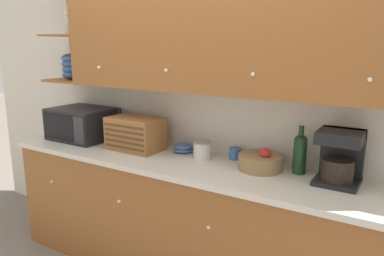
{
  "coord_description": "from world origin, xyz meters",
  "views": [
    {
      "loc": [
        1.43,
        -2.52,
        1.79
      ],
      "look_at": [
        0.0,
        -0.22,
        1.18
      ],
      "focal_mm": 35.0,
      "sensor_mm": 36.0,
      "label": 1
    }
  ],
  "objects_px": {
    "microwave": "(82,124)",
    "second_wine_bottle": "(120,126)",
    "bread_box": "(135,133)",
    "storage_canister": "(202,150)",
    "mug": "(235,153)",
    "coffee_maker": "(340,157)",
    "wine_bottle": "(300,152)",
    "bowl_stack_on_counter": "(183,148)",
    "fruit_basket": "(261,162)"
  },
  "relations": [
    {
      "from": "second_wine_bottle",
      "to": "coffee_maker",
      "type": "bearing_deg",
      "value": -1.32
    },
    {
      "from": "mug",
      "to": "storage_canister",
      "type": "bearing_deg",
      "value": -151.1
    },
    {
      "from": "second_wine_bottle",
      "to": "fruit_basket",
      "type": "relative_size",
      "value": 0.99
    },
    {
      "from": "microwave",
      "to": "mug",
      "type": "relative_size",
      "value": 5.47
    },
    {
      "from": "bowl_stack_on_counter",
      "to": "microwave",
      "type": "bearing_deg",
      "value": -173.14
    },
    {
      "from": "mug",
      "to": "coffee_maker",
      "type": "xyz_separation_m",
      "value": [
        0.75,
        -0.1,
        0.12
      ]
    },
    {
      "from": "microwave",
      "to": "bowl_stack_on_counter",
      "type": "xyz_separation_m",
      "value": [
        1.01,
        0.12,
        -0.11
      ]
    },
    {
      "from": "bread_box",
      "to": "storage_canister",
      "type": "xyz_separation_m",
      "value": [
        0.58,
        0.07,
        -0.07
      ]
    },
    {
      "from": "bowl_stack_on_counter",
      "to": "mug",
      "type": "height_order",
      "value": "mug"
    },
    {
      "from": "bread_box",
      "to": "mug",
      "type": "height_order",
      "value": "bread_box"
    },
    {
      "from": "second_wine_bottle",
      "to": "bowl_stack_on_counter",
      "type": "height_order",
      "value": "second_wine_bottle"
    },
    {
      "from": "second_wine_bottle",
      "to": "storage_canister",
      "type": "relative_size",
      "value": 2.12
    },
    {
      "from": "bowl_stack_on_counter",
      "to": "fruit_basket",
      "type": "distance_m",
      "value": 0.68
    },
    {
      "from": "second_wine_bottle",
      "to": "bread_box",
      "type": "relative_size",
      "value": 0.7
    },
    {
      "from": "bread_box",
      "to": "coffee_maker",
      "type": "bearing_deg",
      "value": 3.19
    },
    {
      "from": "bread_box",
      "to": "fruit_basket",
      "type": "relative_size",
      "value": 1.43
    },
    {
      "from": "microwave",
      "to": "storage_canister",
      "type": "bearing_deg",
      "value": 2.61
    },
    {
      "from": "coffee_maker",
      "to": "microwave",
      "type": "bearing_deg",
      "value": -178.16
    },
    {
      "from": "bowl_stack_on_counter",
      "to": "mug",
      "type": "distance_m",
      "value": 0.43
    },
    {
      "from": "bowl_stack_on_counter",
      "to": "wine_bottle",
      "type": "bearing_deg",
      "value": -0.59
    },
    {
      "from": "microwave",
      "to": "second_wine_bottle",
      "type": "relative_size",
      "value": 1.79
    },
    {
      "from": "coffee_maker",
      "to": "wine_bottle",
      "type": "bearing_deg",
      "value": 170.67
    },
    {
      "from": "bread_box",
      "to": "mug",
      "type": "xyz_separation_m",
      "value": [
        0.8,
        0.19,
        -0.09
      ]
    },
    {
      "from": "mug",
      "to": "coffee_maker",
      "type": "relative_size",
      "value": 0.29
    },
    {
      "from": "mug",
      "to": "fruit_basket",
      "type": "xyz_separation_m",
      "value": [
        0.25,
        -0.12,
        0.01
      ]
    },
    {
      "from": "wine_bottle",
      "to": "storage_canister",
      "type": "bearing_deg",
      "value": -175.47
    },
    {
      "from": "fruit_basket",
      "to": "wine_bottle",
      "type": "distance_m",
      "value": 0.27
    },
    {
      "from": "mug",
      "to": "bread_box",
      "type": "bearing_deg",
      "value": -166.61
    },
    {
      "from": "bread_box",
      "to": "wine_bottle",
      "type": "bearing_deg",
      "value": 5.66
    },
    {
      "from": "bread_box",
      "to": "fruit_basket",
      "type": "height_order",
      "value": "bread_box"
    },
    {
      "from": "fruit_basket",
      "to": "mug",
      "type": "bearing_deg",
      "value": 153.46
    },
    {
      "from": "mug",
      "to": "second_wine_bottle",
      "type": "bearing_deg",
      "value": -176.76
    },
    {
      "from": "storage_canister",
      "to": "wine_bottle",
      "type": "height_order",
      "value": "wine_bottle"
    },
    {
      "from": "bowl_stack_on_counter",
      "to": "storage_canister",
      "type": "height_order",
      "value": "storage_canister"
    },
    {
      "from": "bowl_stack_on_counter",
      "to": "fruit_basket",
      "type": "relative_size",
      "value": 0.55
    },
    {
      "from": "bowl_stack_on_counter",
      "to": "wine_bottle",
      "type": "relative_size",
      "value": 0.51
    },
    {
      "from": "microwave",
      "to": "coffee_maker",
      "type": "distance_m",
      "value": 2.18
    },
    {
      "from": "mug",
      "to": "microwave",
      "type": "bearing_deg",
      "value": -173.09
    },
    {
      "from": "fruit_basket",
      "to": "coffee_maker",
      "type": "relative_size",
      "value": 0.91
    },
    {
      "from": "microwave",
      "to": "wine_bottle",
      "type": "height_order",
      "value": "wine_bottle"
    },
    {
      "from": "microwave",
      "to": "bowl_stack_on_counter",
      "type": "height_order",
      "value": "microwave"
    },
    {
      "from": "storage_canister",
      "to": "wine_bottle",
      "type": "distance_m",
      "value": 0.71
    },
    {
      "from": "second_wine_bottle",
      "to": "bowl_stack_on_counter",
      "type": "relative_size",
      "value": 1.81
    },
    {
      "from": "storage_canister",
      "to": "mug",
      "type": "bearing_deg",
      "value": 28.9
    },
    {
      "from": "storage_canister",
      "to": "mug",
      "type": "distance_m",
      "value": 0.25
    },
    {
      "from": "storage_canister",
      "to": "fruit_basket",
      "type": "xyz_separation_m",
      "value": [
        0.46,
        -0.01,
        -0.01
      ]
    },
    {
      "from": "bread_box",
      "to": "wine_bottle",
      "type": "xyz_separation_m",
      "value": [
        1.29,
        0.13,
        0.01
      ]
    },
    {
      "from": "mug",
      "to": "fruit_basket",
      "type": "bearing_deg",
      "value": -26.54
    },
    {
      "from": "storage_canister",
      "to": "mug",
      "type": "xyz_separation_m",
      "value": [
        0.21,
        0.12,
        -0.02
      ]
    },
    {
      "from": "mug",
      "to": "wine_bottle",
      "type": "xyz_separation_m",
      "value": [
        0.49,
        -0.06,
        0.1
      ]
    }
  ]
}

